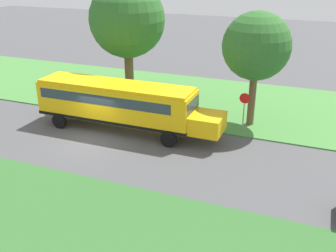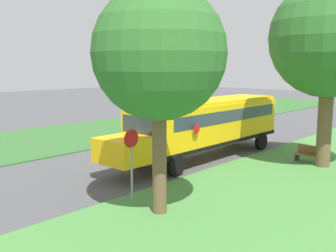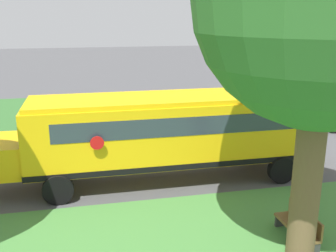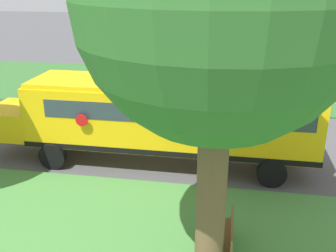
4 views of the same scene
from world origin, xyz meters
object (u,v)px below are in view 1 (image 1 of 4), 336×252
Objects in this scene: oak_tree_beside_bus at (124,19)px; oak_tree_roadside_mid at (257,47)px; stop_sign at (244,108)px; park_bench at (122,96)px; school_bus at (120,102)px.

oak_tree_beside_bus is 10.37m from oak_tree_roadside_mid.
oak_tree_beside_bus is 11.42m from stop_sign.
oak_tree_beside_bus reaches higher than stop_sign.
park_bench is (-2.57, -10.16, -1.26)m from stop_sign.
oak_tree_beside_bus reaches higher than oak_tree_roadside_mid.
oak_tree_beside_bus is 5.72× the size of park_bench.
school_bus is 5.74m from park_bench.
stop_sign is (-2.36, 7.62, -0.19)m from school_bus.
school_bus is 7.98m from stop_sign.
oak_tree_roadside_mid is at bearing 84.15° from park_bench.
oak_tree_roadside_mid reaches higher than stop_sign.
park_bench is (0.62, -0.20, -5.85)m from oak_tree_beside_bus.
oak_tree_beside_bus is (-5.55, -2.34, 4.40)m from school_bus.
stop_sign is (1.51, -0.22, -3.60)m from oak_tree_roadside_mid.
oak_tree_beside_bus is at bearing 162.35° from park_bench.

